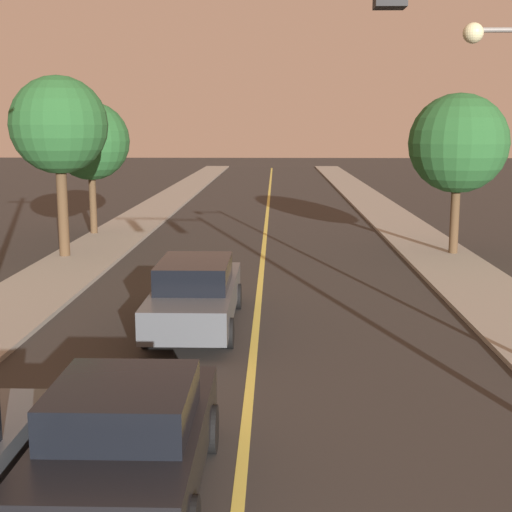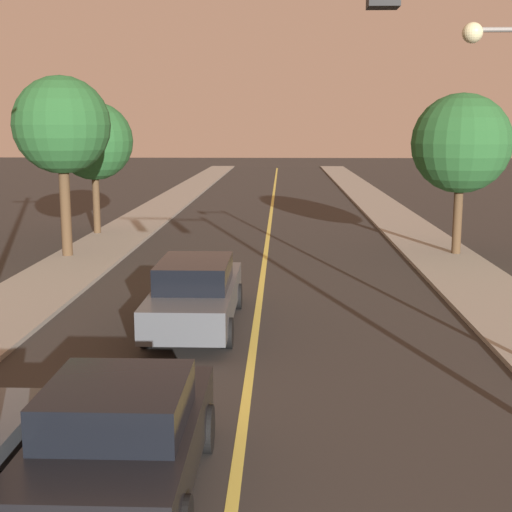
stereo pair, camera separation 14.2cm
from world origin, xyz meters
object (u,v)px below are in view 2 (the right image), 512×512
Objects in this scene: car_near_lane_second at (196,293)px; tree_right_near at (461,144)px; car_near_lane_front at (121,437)px; tree_left_near at (94,141)px; tree_left_far at (62,126)px.

tree_right_near is at bearing 48.90° from car_near_lane_second.
car_near_lane_second is (0.00, 7.42, 0.02)m from car_near_lane_front.
tree_left_near reaches higher than car_near_lane_front.
car_near_lane_second is at bearing 90.00° from car_near_lane_front.
tree_left_near reaches higher than car_near_lane_second.
tree_left_near is 5.23m from tree_left_far.
tree_left_far reaches higher than tree_left_near.
tree_left_far is at bearing 123.24° from car_near_lane_second.
car_near_lane_second is 0.96× the size of tree_left_near.
tree_right_near is at bearing 64.42° from car_near_lane_front.
car_near_lane_second is 14.80m from tree_left_near.
tree_left_far reaches higher than car_near_lane_front.
car_near_lane_front is 18.48m from tree_right_near.
tree_left_near is at bearing 93.56° from tree_left_far.
tree_left_near is 14.20m from tree_right_near.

